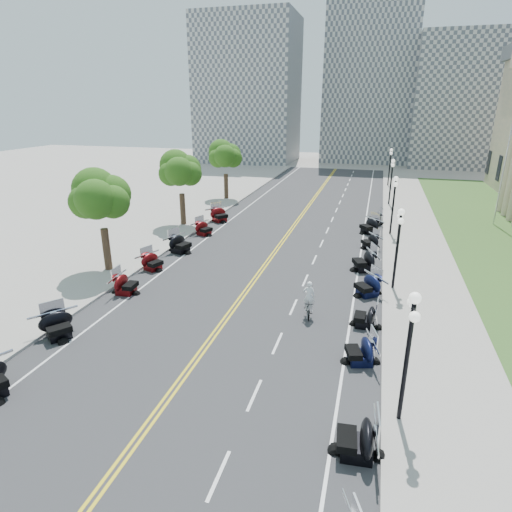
% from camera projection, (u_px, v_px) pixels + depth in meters
% --- Properties ---
extents(ground, '(160.00, 160.00, 0.00)m').
position_uv_depth(ground, '(239.00, 300.00, 24.87)').
color(ground, gray).
extents(road, '(16.00, 90.00, 0.01)m').
position_uv_depth(road, '(278.00, 248.00, 33.92)').
color(road, '#333335').
rests_on(road, ground).
extents(centerline_yellow_a, '(0.12, 90.00, 0.00)m').
position_uv_depth(centerline_yellow_a, '(276.00, 247.00, 33.95)').
color(centerline_yellow_a, yellow).
rests_on(centerline_yellow_a, road).
extents(centerline_yellow_b, '(0.12, 90.00, 0.00)m').
position_uv_depth(centerline_yellow_b, '(279.00, 248.00, 33.89)').
color(centerline_yellow_b, yellow).
rests_on(centerline_yellow_b, road).
extents(edge_line_north, '(0.12, 90.00, 0.00)m').
position_uv_depth(edge_line_north, '(360.00, 255.00, 32.29)').
color(edge_line_north, white).
rests_on(edge_line_north, road).
extents(edge_line_south, '(0.12, 90.00, 0.00)m').
position_uv_depth(edge_line_south, '(203.00, 241.00, 35.56)').
color(edge_line_south, white).
rests_on(edge_line_south, road).
extents(lane_dash_3, '(0.12, 2.00, 0.00)m').
position_uv_depth(lane_dash_3, '(219.00, 475.00, 13.17)').
color(lane_dash_3, white).
rests_on(lane_dash_3, road).
extents(lane_dash_4, '(0.12, 2.00, 0.00)m').
position_uv_depth(lane_dash_4, '(254.00, 395.00, 16.80)').
color(lane_dash_4, white).
rests_on(lane_dash_4, road).
extents(lane_dash_5, '(0.12, 2.00, 0.00)m').
position_uv_depth(lane_dash_5, '(277.00, 343.00, 20.42)').
color(lane_dash_5, white).
rests_on(lane_dash_5, road).
extents(lane_dash_6, '(0.12, 2.00, 0.00)m').
position_uv_depth(lane_dash_6, '(293.00, 307.00, 24.04)').
color(lane_dash_6, white).
rests_on(lane_dash_6, road).
extents(lane_dash_7, '(0.12, 2.00, 0.00)m').
position_uv_depth(lane_dash_7, '(305.00, 280.00, 27.67)').
color(lane_dash_7, white).
rests_on(lane_dash_7, road).
extents(lane_dash_8, '(0.12, 2.00, 0.00)m').
position_uv_depth(lane_dash_8, '(314.00, 260.00, 31.29)').
color(lane_dash_8, white).
rests_on(lane_dash_8, road).
extents(lane_dash_9, '(0.12, 2.00, 0.00)m').
position_uv_depth(lane_dash_9, '(322.00, 243.00, 34.92)').
color(lane_dash_9, white).
rests_on(lane_dash_9, road).
extents(lane_dash_10, '(0.12, 2.00, 0.00)m').
position_uv_depth(lane_dash_10, '(327.00, 230.00, 38.54)').
color(lane_dash_10, white).
rests_on(lane_dash_10, road).
extents(lane_dash_11, '(0.12, 2.00, 0.00)m').
position_uv_depth(lane_dash_11, '(332.00, 219.00, 42.16)').
color(lane_dash_11, white).
rests_on(lane_dash_11, road).
extents(lane_dash_12, '(0.12, 2.00, 0.00)m').
position_uv_depth(lane_dash_12, '(336.00, 210.00, 45.79)').
color(lane_dash_12, white).
rests_on(lane_dash_12, road).
extents(lane_dash_13, '(0.12, 2.00, 0.00)m').
position_uv_depth(lane_dash_13, '(340.00, 202.00, 49.41)').
color(lane_dash_13, white).
rests_on(lane_dash_13, road).
extents(lane_dash_14, '(0.12, 2.00, 0.00)m').
position_uv_depth(lane_dash_14, '(343.00, 195.00, 53.04)').
color(lane_dash_14, white).
rests_on(lane_dash_14, road).
extents(lane_dash_15, '(0.12, 2.00, 0.00)m').
position_uv_depth(lane_dash_15, '(346.00, 190.00, 56.66)').
color(lane_dash_15, white).
rests_on(lane_dash_15, road).
extents(lane_dash_16, '(0.12, 2.00, 0.00)m').
position_uv_depth(lane_dash_16, '(348.00, 184.00, 60.28)').
color(lane_dash_16, white).
rests_on(lane_dash_16, road).
extents(lane_dash_17, '(0.12, 2.00, 0.00)m').
position_uv_depth(lane_dash_17, '(350.00, 180.00, 63.91)').
color(lane_dash_17, white).
rests_on(lane_dash_17, road).
extents(lane_dash_18, '(0.12, 2.00, 0.00)m').
position_uv_depth(lane_dash_18, '(352.00, 176.00, 67.53)').
color(lane_dash_18, white).
rests_on(lane_dash_18, road).
extents(lane_dash_19, '(0.12, 2.00, 0.00)m').
position_uv_depth(lane_dash_19, '(353.00, 172.00, 71.16)').
color(lane_dash_19, white).
rests_on(lane_dash_19, road).
extents(sidewalk_north, '(5.00, 90.00, 0.15)m').
position_uv_depth(sidewalk_north, '(418.00, 259.00, 31.22)').
color(sidewalk_north, '#9E9991').
rests_on(sidewalk_north, ground).
extents(sidewalk_south, '(5.00, 90.00, 0.15)m').
position_uv_depth(sidewalk_south, '(159.00, 236.00, 36.59)').
color(sidewalk_south, '#9E9991').
rests_on(sidewalk_south, ground).
extents(lawn, '(9.00, 60.00, 0.10)m').
position_uv_depth(lawn, '(497.00, 236.00, 36.68)').
color(lawn, '#356023').
rests_on(lawn, ground).
extents(distant_block_a, '(18.00, 14.00, 26.00)m').
position_uv_depth(distant_block_a, '(248.00, 91.00, 81.25)').
color(distant_block_a, gray).
rests_on(distant_block_a, ground).
extents(distant_block_b, '(16.00, 12.00, 30.00)m').
position_uv_depth(distant_block_b, '(369.00, 80.00, 80.39)').
color(distant_block_b, gray).
rests_on(distant_block_b, ground).
extents(distant_block_c, '(20.00, 14.00, 22.00)m').
position_uv_depth(distant_block_c, '(473.00, 102.00, 74.42)').
color(distant_block_c, gray).
rests_on(distant_block_c, ground).
extents(street_lamp_1, '(0.50, 1.20, 4.90)m').
position_uv_depth(street_lamp_1, '(407.00, 359.00, 14.54)').
color(street_lamp_1, black).
rests_on(street_lamp_1, sidewalk_north).
extents(street_lamp_2, '(0.50, 1.20, 4.90)m').
position_uv_depth(street_lamp_2, '(397.00, 250.00, 25.41)').
color(street_lamp_2, black).
rests_on(street_lamp_2, sidewalk_north).
extents(street_lamp_3, '(0.50, 1.20, 4.90)m').
position_uv_depth(street_lamp_3, '(393.00, 206.00, 36.29)').
color(street_lamp_3, black).
rests_on(street_lamp_3, sidewalk_north).
extents(street_lamp_4, '(0.50, 1.20, 4.90)m').
position_uv_depth(street_lamp_4, '(391.00, 182.00, 47.16)').
color(street_lamp_4, black).
rests_on(street_lamp_4, sidewalk_north).
extents(street_lamp_5, '(0.50, 1.20, 4.90)m').
position_uv_depth(street_lamp_5, '(390.00, 167.00, 58.03)').
color(street_lamp_5, black).
rests_on(street_lamp_5, sidewalk_north).
extents(flagpole, '(1.10, 0.20, 10.00)m').
position_uv_depth(flagpole, '(503.00, 172.00, 38.51)').
color(flagpole, silver).
rests_on(flagpole, ground).
extents(tree_2, '(4.80, 4.80, 9.20)m').
position_uv_depth(tree_2, '(101.00, 203.00, 27.63)').
color(tree_2, '#235619').
rests_on(tree_2, sidewalk_south).
extents(tree_3, '(4.80, 4.80, 9.20)m').
position_uv_depth(tree_3, '(181.00, 175.00, 38.50)').
color(tree_3, '#235619').
rests_on(tree_3, sidewalk_south).
extents(tree_4, '(4.80, 4.80, 9.20)m').
position_uv_depth(tree_4, '(225.00, 159.00, 49.38)').
color(tree_4, '#235619').
rests_on(tree_4, sidewalk_south).
extents(motorcycle_n_3, '(2.16, 2.16, 1.41)m').
position_uv_depth(motorcycle_n_3, '(357.00, 437.00, 13.73)').
color(motorcycle_n_3, black).
rests_on(motorcycle_n_3, road).
extents(motorcycle_n_4, '(2.33, 2.33, 1.31)m').
position_uv_depth(motorcycle_n_4, '(360.00, 350.00, 18.70)').
color(motorcycle_n_4, black).
rests_on(motorcycle_n_4, road).
extents(motorcycle_n_5, '(1.89, 1.89, 1.25)m').
position_uv_depth(motorcycle_n_5, '(366.00, 315.00, 21.77)').
color(motorcycle_n_5, black).
rests_on(motorcycle_n_5, road).
extents(motorcycle_n_6, '(2.79, 2.79, 1.39)m').
position_uv_depth(motorcycle_n_6, '(368.00, 284.00, 25.30)').
color(motorcycle_n_6, black).
rests_on(motorcycle_n_6, road).
extents(motorcycle_n_7, '(2.83, 2.83, 1.52)m').
position_uv_depth(motorcycle_n_7, '(365.00, 260.00, 29.05)').
color(motorcycle_n_7, black).
rests_on(motorcycle_n_7, road).
extents(motorcycle_n_8, '(2.44, 2.44, 1.24)m').
position_uv_depth(motorcycle_n_8, '(370.00, 241.00, 33.61)').
color(motorcycle_n_8, black).
rests_on(motorcycle_n_8, road).
extents(motorcycle_n_9, '(2.93, 2.93, 1.46)m').
position_uv_depth(motorcycle_n_9, '(369.00, 225.00, 37.50)').
color(motorcycle_n_9, black).
rests_on(motorcycle_n_9, road).
extents(motorcycle_n_10, '(2.22, 2.22, 1.31)m').
position_uv_depth(motorcycle_n_10, '(375.00, 218.00, 40.21)').
color(motorcycle_n_10, black).
rests_on(motorcycle_n_10, road).
extents(motorcycle_s_4, '(2.82, 2.82, 1.41)m').
position_uv_depth(motorcycle_s_4, '(57.00, 324.00, 20.72)').
color(motorcycle_s_4, black).
rests_on(motorcycle_s_4, road).
extents(motorcycle_s_5, '(2.02, 2.02, 1.33)m').
position_uv_depth(motorcycle_s_5, '(126.00, 283.00, 25.56)').
color(motorcycle_s_5, '#590A0C').
rests_on(motorcycle_s_5, road).
extents(motorcycle_s_6, '(2.35, 2.35, 1.28)m').
position_uv_depth(motorcycle_s_6, '(152.00, 261.00, 29.24)').
color(motorcycle_s_6, '#590A0C').
rests_on(motorcycle_s_6, road).
extents(motorcycle_s_7, '(2.66, 2.66, 1.50)m').
position_uv_depth(motorcycle_s_7, '(180.00, 243.00, 32.62)').
color(motorcycle_s_7, black).
rests_on(motorcycle_s_7, road).
extents(motorcycle_s_8, '(2.44, 2.44, 1.30)m').
position_uv_depth(motorcycle_s_8, '(204.00, 228.00, 37.00)').
color(motorcycle_s_8, '#590A0C').
rests_on(motorcycle_s_8, road).
extents(motorcycle_s_9, '(3.01, 3.01, 1.50)m').
position_uv_depth(motorcycle_s_9, '(220.00, 214.00, 41.17)').
color(motorcycle_s_9, '#590A0C').
rests_on(motorcycle_s_9, road).
extents(bicycle, '(0.79, 1.68, 0.98)m').
position_uv_depth(bicycle, '(308.00, 308.00, 22.81)').
color(bicycle, '#A51414').
rests_on(bicycle, road).
extents(cyclist_rider, '(0.62, 0.41, 1.70)m').
position_uv_depth(cyclist_rider, '(309.00, 285.00, 22.36)').
color(cyclist_rider, white).
rests_on(cyclist_rider, bicycle).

